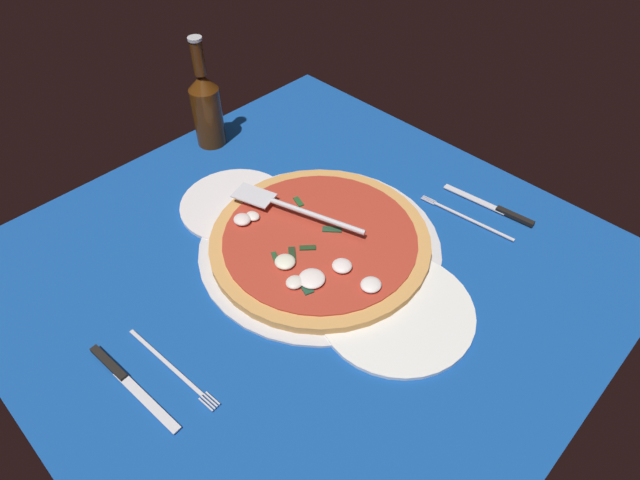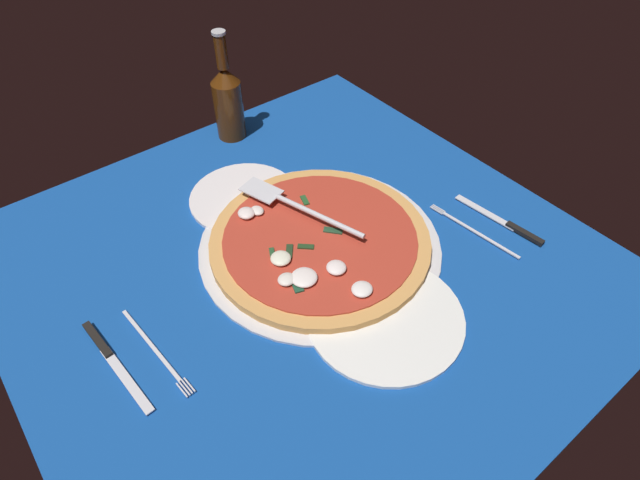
{
  "view_description": "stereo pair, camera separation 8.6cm",
  "coord_description": "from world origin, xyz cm",
  "px_view_note": "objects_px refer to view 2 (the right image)",
  "views": [
    {
      "loc": [
        47.01,
        -43.91,
        71.51
      ],
      "look_at": [
        -1.34,
        5.32,
        1.93
      ],
      "focal_mm": 30.04,
      "sensor_mm": 36.0,
      "label": 1
    },
    {
      "loc": [
        52.74,
        -37.54,
        71.51
      ],
      "look_at": [
        -1.34,
        5.32,
        1.93
      ],
      "focal_mm": 30.04,
      "sensor_mm": 36.0,
      "label": 2
    }
  ],
  "objects_px": {
    "dinner_plate_left": "(244,198)",
    "pizza_server": "(297,206)",
    "place_setting_far": "(490,228)",
    "beer_bottle": "(228,100)",
    "pizza": "(319,241)",
    "place_setting_near": "(133,356)",
    "dinner_plate_right": "(385,317)"
  },
  "relations": [
    {
      "from": "pizza_server",
      "to": "beer_bottle",
      "type": "xyz_separation_m",
      "value": [
        -0.33,
        0.06,
        0.05
      ]
    },
    {
      "from": "dinner_plate_right",
      "to": "pizza",
      "type": "height_order",
      "value": "pizza"
    },
    {
      "from": "pizza",
      "to": "place_setting_near",
      "type": "relative_size",
      "value": 1.89
    },
    {
      "from": "place_setting_near",
      "to": "place_setting_far",
      "type": "distance_m",
      "value": 0.68
    },
    {
      "from": "pizza",
      "to": "beer_bottle",
      "type": "bearing_deg",
      "value": 170.84
    },
    {
      "from": "dinner_plate_left",
      "to": "dinner_plate_right",
      "type": "height_order",
      "value": "same"
    },
    {
      "from": "dinner_plate_left",
      "to": "place_setting_near",
      "type": "bearing_deg",
      "value": -58.3
    },
    {
      "from": "dinner_plate_right",
      "to": "place_setting_near",
      "type": "xyz_separation_m",
      "value": [
        -0.19,
        -0.35,
        -0.0
      ]
    },
    {
      "from": "dinner_plate_left",
      "to": "place_setting_far",
      "type": "relative_size",
      "value": 1.07
    },
    {
      "from": "dinner_plate_left",
      "to": "place_setting_far",
      "type": "height_order",
      "value": "place_setting_far"
    },
    {
      "from": "dinner_plate_left",
      "to": "pizza",
      "type": "height_order",
      "value": "pizza"
    },
    {
      "from": "pizza_server",
      "to": "place_setting_far",
      "type": "xyz_separation_m",
      "value": [
        0.24,
        0.28,
        -0.04
      ]
    },
    {
      "from": "pizza",
      "to": "dinner_plate_right",
      "type": "bearing_deg",
      "value": -4.94
    },
    {
      "from": "pizza",
      "to": "pizza_server",
      "type": "bearing_deg",
      "value": 173.72
    },
    {
      "from": "dinner_plate_left",
      "to": "pizza_server",
      "type": "relative_size",
      "value": 0.81
    },
    {
      "from": "pizza_server",
      "to": "place_setting_near",
      "type": "xyz_separation_m",
      "value": [
        0.08,
        -0.38,
        -0.04
      ]
    },
    {
      "from": "pizza_server",
      "to": "beer_bottle",
      "type": "bearing_deg",
      "value": -27.16
    },
    {
      "from": "pizza_server",
      "to": "place_setting_near",
      "type": "distance_m",
      "value": 0.39
    },
    {
      "from": "dinner_plate_left",
      "to": "beer_bottle",
      "type": "relative_size",
      "value": 0.87
    },
    {
      "from": "dinner_plate_left",
      "to": "pizza_server",
      "type": "xyz_separation_m",
      "value": [
        0.12,
        0.04,
        0.04
      ]
    },
    {
      "from": "dinner_plate_left",
      "to": "pizza_server",
      "type": "distance_m",
      "value": 0.14
    },
    {
      "from": "dinner_plate_left",
      "to": "pizza",
      "type": "bearing_deg",
      "value": 10.07
    },
    {
      "from": "dinner_plate_left",
      "to": "place_setting_near",
      "type": "relative_size",
      "value": 1.02
    },
    {
      "from": "dinner_plate_left",
      "to": "place_setting_near",
      "type": "xyz_separation_m",
      "value": [
        0.21,
        -0.34,
        -0.0
      ]
    },
    {
      "from": "place_setting_near",
      "to": "place_setting_far",
      "type": "height_order",
      "value": "same"
    },
    {
      "from": "pizza_server",
      "to": "place_setting_far",
      "type": "distance_m",
      "value": 0.37
    },
    {
      "from": "dinner_plate_left",
      "to": "place_setting_near",
      "type": "height_order",
      "value": "place_setting_near"
    },
    {
      "from": "dinner_plate_right",
      "to": "place_setting_near",
      "type": "distance_m",
      "value": 0.4
    },
    {
      "from": "dinner_plate_right",
      "to": "pizza_server",
      "type": "bearing_deg",
      "value": 174.68
    },
    {
      "from": "pizza",
      "to": "pizza_server",
      "type": "height_order",
      "value": "pizza_server"
    },
    {
      "from": "pizza_server",
      "to": "pizza",
      "type": "bearing_deg",
      "value": 156.39
    },
    {
      "from": "place_setting_near",
      "to": "beer_bottle",
      "type": "xyz_separation_m",
      "value": [
        -0.42,
        0.44,
        0.09
      ]
    }
  ]
}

